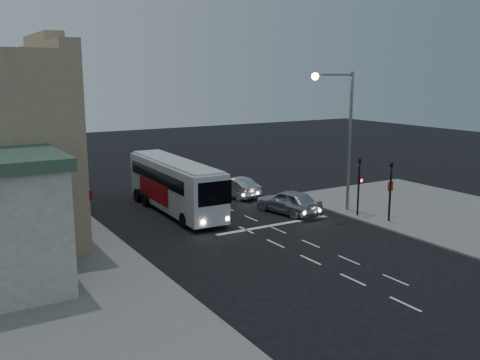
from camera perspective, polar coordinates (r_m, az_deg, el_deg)
ground at (r=29.78m, az=2.70°, el=-6.29°), size 120.00×120.00×0.00m
sidewalk_near at (r=35.97m, az=24.00°, el=-4.08°), size 12.00×24.00×0.12m
road_markings at (r=33.10m, az=1.37°, el=-4.46°), size 8.00×30.55×0.01m
tour_bus at (r=35.43m, az=-6.97°, el=-0.42°), size 2.68×11.24×3.43m
car_suv at (r=34.99m, az=5.22°, el=-2.30°), size 2.70×4.95×1.60m
car_sedan_a at (r=39.61m, az=-0.68°, el=-0.75°), size 2.41×4.68×1.47m
car_sedan_b at (r=44.43m, az=-4.06°, el=0.51°), size 2.36×5.04×1.42m
traffic_signal_main at (r=34.42m, az=12.59°, el=0.01°), size 0.25×0.35×4.10m
traffic_signal_side at (r=33.55m, az=15.78°, el=-0.43°), size 0.18×0.15×4.10m
regulatory_sign at (r=35.08m, az=15.69°, el=-1.30°), size 0.45×0.12×2.20m
streetlight at (r=34.81m, az=10.90°, el=5.72°), size 3.32×0.44×9.00m
street_tree at (r=39.59m, az=-19.82°, el=4.10°), size 4.00×4.00×6.20m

